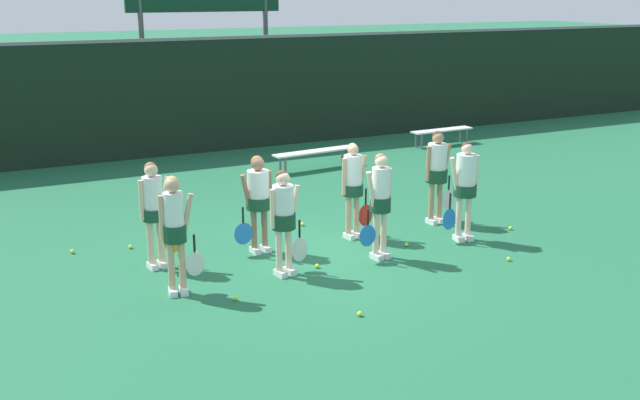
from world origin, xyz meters
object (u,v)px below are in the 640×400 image
Objects in this scene: player_0 at (175,226)px; tennis_ball_9 at (293,253)px; player_5 at (258,195)px; player_3 at (465,183)px; tennis_ball_7 at (510,228)px; tennis_ball_10 at (509,259)px; tennis_ball_5 at (235,298)px; tennis_ball_6 at (406,245)px; scoreboard at (205,2)px; player_4 at (154,207)px; player_7 at (437,169)px; tennis_ball_11 at (72,252)px; bench_far at (442,132)px; tennis_ball_3 at (166,239)px; tennis_ball_2 at (360,314)px; player_1 at (284,214)px; bench_courtside at (315,153)px; tennis_ball_4 at (196,253)px; player_2 at (380,198)px; tennis_ball_1 at (317,266)px; player_6 at (353,183)px; tennis_ball_8 at (302,224)px; tennis_ball_0 at (130,247)px.

tennis_ball_9 is at bearing 28.17° from player_0.
player_3 is at bearing -22.18° from player_5.
tennis_ball_10 is (-1.09, -1.25, -0.00)m from tennis_ball_7.
tennis_ball_6 reaches higher than tennis_ball_5.
scoreboard is at bearing 102.47° from tennis_ball_7.
player_4 is 5.25m from player_7.
player_7 is 6.54m from tennis_ball_11.
tennis_ball_3 is (-9.08, -4.69, -0.36)m from bench_far.
scoreboard is 9.64m from tennis_ball_3.
tennis_ball_2 is 1.06× the size of tennis_ball_6.
player_7 is (0.15, 1.05, 0.01)m from player_3.
player_1 is 3.43m from player_3.
bench_courtside is 5.96m from player_3.
player_0 is at bearing -151.81° from player_5.
tennis_ball_6 is at bearing 45.20° from tennis_ball_2.
tennis_ball_10 is (4.41, -2.51, -0.00)m from tennis_ball_4.
player_4 is 23.75× the size of tennis_ball_11.
scoreboard is 2.57× the size of bench_far.
player_2 is 5.14m from tennis_ball_11.
tennis_ball_4 is at bearing 171.59° from player_7.
tennis_ball_1 is 1.07× the size of tennis_ball_5.
tennis_ball_5 is 0.97× the size of tennis_ball_6.
player_6 is 23.70× the size of tennis_ball_11.
scoreboard reaches higher than tennis_ball_5.
player_0 reaches higher than player_6.
scoreboard reaches higher than player_7.
tennis_ball_2 is at bearing -104.13° from tennis_ball_8.
tennis_ball_8 is 1.58m from tennis_ball_9.
tennis_ball_0 is at bearing 155.01° from tennis_ball_6.
player_3 reaches higher than tennis_ball_5.
bench_courtside is 31.76× the size of tennis_ball_9.
tennis_ball_8 is 1.04× the size of tennis_ball_9.
bench_far reaches higher than bench_courtside.
player_4 reaches higher than tennis_ball_11.
player_3 is 3.54m from player_5.
bench_courtside is 4.93m from player_7.
tennis_ball_1 is at bearing 81.50° from tennis_ball_2.
tennis_ball_4 is (0.71, 1.45, -0.98)m from player_0.
tennis_ball_8 is 3.83m from tennis_ball_10.
tennis_ball_9 is at bearing 97.95° from tennis_ball_1.
tennis_ball_0 is at bearing -149.74° from bench_courtside.
tennis_ball_1 is 3.09m from tennis_ball_10.
player_2 is 2.49m from tennis_ball_2.
player_6 is 3.06m from tennis_ball_7.
tennis_ball_11 reaches higher than tennis_ball_10.
tennis_ball_0 is at bearing 139.23° from player_2.
tennis_ball_11 is (-10.63, -4.61, -0.36)m from bench_far.
tennis_ball_0 is 1.04× the size of tennis_ball_5.
scoreboard is at bearing 146.04° from bench_far.
player_3 is at bearing -16.69° from tennis_ball_4.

